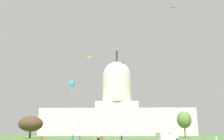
# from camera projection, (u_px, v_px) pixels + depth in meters

# --- Properties ---
(capitol_building) EXTENTS (118.01, 22.63, 68.35)m
(capitol_building) POSITION_uv_depth(u_px,v_px,m) (117.00, 110.00, 197.79)
(capitol_building) COLOR silver
(capitol_building) RESTS_ON ground_plane
(event_tent) EXTENTS (5.33, 6.46, 5.96)m
(event_tent) POSITION_uv_depth(u_px,v_px,m) (166.00, 130.00, 69.19)
(event_tent) COLOR white
(event_tent) RESTS_ON ground_plane
(tree_east_far) EXTENTS (9.56, 9.67, 12.05)m
(tree_east_far) POSITION_uv_depth(u_px,v_px,m) (184.00, 120.00, 117.04)
(tree_east_far) COLOR #42301E
(tree_east_far) RESTS_ON ground_plane
(tree_west_mid) EXTENTS (10.49, 8.52, 9.17)m
(tree_west_mid) POSITION_uv_depth(u_px,v_px,m) (31.00, 124.00, 107.51)
(tree_west_mid) COLOR #4C3823
(tree_west_mid) RESTS_ON ground_plane
(person_purple_front_right) EXTENTS (0.42, 0.42, 1.63)m
(person_purple_front_right) POSITION_uv_depth(u_px,v_px,m) (80.00, 138.00, 77.39)
(person_purple_front_right) COLOR #703D93
(person_purple_front_right) RESTS_ON ground_plane
(person_white_lawn_far_left) EXTENTS (0.46, 0.46, 1.73)m
(person_white_lawn_far_left) POSITION_uv_depth(u_px,v_px,m) (216.00, 140.00, 51.35)
(person_white_lawn_far_left) COLOR silver
(person_white_lawn_far_left) RESTS_ON ground_plane
(person_tan_front_left) EXTENTS (0.62, 0.62, 1.61)m
(person_tan_front_left) POSITION_uv_depth(u_px,v_px,m) (95.00, 139.00, 69.74)
(person_tan_front_left) COLOR tan
(person_tan_front_left) RESTS_ON ground_plane
(person_red_edge_west) EXTENTS (0.60, 0.60, 1.51)m
(person_red_edge_west) POSITION_uv_depth(u_px,v_px,m) (42.00, 139.00, 68.69)
(person_red_edge_west) COLOR red
(person_red_edge_west) RESTS_ON ground_plane
(person_teal_mid_right) EXTENTS (0.46, 0.46, 1.76)m
(person_teal_mid_right) POSITION_uv_depth(u_px,v_px,m) (73.00, 138.00, 71.32)
(person_teal_mid_right) COLOR #1E757A
(person_teal_mid_right) RESTS_ON ground_plane
(person_red_near_tent) EXTENTS (0.61, 0.61, 1.57)m
(person_red_near_tent) POSITION_uv_depth(u_px,v_px,m) (102.00, 139.00, 68.13)
(person_red_near_tent) COLOR red
(person_red_near_tent) RESTS_ON ground_plane
(person_navy_aisle_center) EXTENTS (0.60, 0.60, 1.79)m
(person_navy_aisle_center) POSITION_uv_depth(u_px,v_px,m) (122.00, 139.00, 64.89)
(person_navy_aisle_center) COLOR navy
(person_navy_aisle_center) RESTS_ON ground_plane
(kite_red_high) EXTENTS (1.48, 1.45, 2.34)m
(kite_red_high) POSITION_uv_depth(u_px,v_px,m) (123.00, 63.00, 145.22)
(kite_red_high) COLOR red
(kite_magenta_high) EXTENTS (0.83, 0.84, 2.18)m
(kite_magenta_high) POSITION_uv_depth(u_px,v_px,m) (72.00, 78.00, 171.32)
(kite_magenta_high) COLOR #D1339E
(kite_cyan_low) EXTENTS (0.93, 0.99, 3.48)m
(kite_cyan_low) POSITION_uv_depth(u_px,v_px,m) (72.00, 83.00, 54.84)
(kite_cyan_low) COLOR #33BCDB
(kite_gold_mid) EXTENTS (0.89, 1.59, 0.18)m
(kite_gold_mid) POSITION_uv_depth(u_px,v_px,m) (0.00, 54.00, 82.66)
(kite_gold_mid) COLOR gold
(kite_orange_low) EXTENTS (1.22, 1.30, 2.74)m
(kite_orange_low) POSITION_uv_depth(u_px,v_px,m) (106.00, 94.00, 89.63)
(kite_orange_low) COLOR orange
(kite_yellow_high) EXTENTS (0.96, 0.67, 2.22)m
(kite_yellow_high) POSITION_uv_depth(u_px,v_px,m) (90.00, 57.00, 114.21)
(kite_yellow_high) COLOR yellow
(kite_turquoise_mid) EXTENTS (0.84, 0.93, 4.59)m
(kite_turquoise_mid) POSITION_uv_depth(u_px,v_px,m) (207.00, 94.00, 104.26)
(kite_turquoise_mid) COLOR teal
(kite_lime_high) EXTENTS (0.79, 0.79, 1.14)m
(kite_lime_high) POSITION_uv_depth(u_px,v_px,m) (78.00, 56.00, 184.84)
(kite_lime_high) COLOR #8CD133
(kite_blue_low) EXTENTS (1.45, 1.43, 3.54)m
(kite_blue_low) POSITION_uv_depth(u_px,v_px,m) (57.00, 106.00, 114.33)
(kite_blue_low) COLOR blue
(kite_white_low) EXTENTS (0.49, 0.71, 3.83)m
(kite_white_low) POSITION_uv_depth(u_px,v_px,m) (93.00, 116.00, 147.92)
(kite_white_low) COLOR white
(kite_violet_mid) EXTENTS (1.61, 1.07, 0.36)m
(kite_violet_mid) POSITION_uv_depth(u_px,v_px,m) (114.00, 91.00, 131.56)
(kite_violet_mid) COLOR purple
(kite_red_high_b) EXTENTS (0.71, 0.58, 1.41)m
(kite_red_high_b) POSITION_uv_depth(u_px,v_px,m) (81.00, 58.00, 158.55)
(kite_red_high_b) COLOR red
(kite_magenta_high_b) EXTENTS (1.67, 0.73, 0.24)m
(kite_magenta_high_b) POSITION_uv_depth(u_px,v_px,m) (173.00, 9.00, 79.84)
(kite_magenta_high_b) COLOR #D1339E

